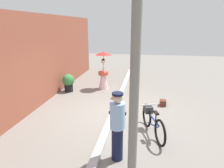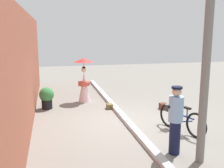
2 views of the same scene
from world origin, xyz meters
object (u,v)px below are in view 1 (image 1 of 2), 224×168
object	(u,v)px
potted_plant_by_door	(69,82)
utility_pole	(135,61)
backpack_spare	(163,103)
person_with_parasol	(103,70)
bicycle_near_officer	(152,121)
person_officer	(117,125)
backpack_on_pavement	(116,96)

from	to	relation	value
potted_plant_by_door	utility_pole	world-z (taller)	utility_pole
backpack_spare	potted_plant_by_door	bearing A→B (deg)	75.78
potted_plant_by_door	person_with_parasol	bearing A→B (deg)	-63.84
bicycle_near_officer	utility_pole	distance (m)	2.72
person_officer	bicycle_near_officer	bearing A→B (deg)	-31.90
person_officer	backpack_spare	world-z (taller)	person_officer
backpack_on_pavement	potted_plant_by_door	bearing A→B (deg)	76.37
person_with_parasol	backpack_spare	size ratio (longest dim) A/B	6.40
backpack_on_pavement	utility_pole	distance (m)	5.19
bicycle_near_officer	person_officer	distance (m)	1.60
person_officer	utility_pole	size ratio (longest dim) A/B	0.34
person_with_parasol	utility_pole	xyz separation A→B (m)	(-5.83, -1.83, 1.49)
person_with_parasol	backpack_on_pavement	size ratio (longest dim) A/B	6.84
bicycle_near_officer	utility_pole	world-z (taller)	utility_pole
potted_plant_by_door	backpack_spare	world-z (taller)	potted_plant_by_door
bicycle_near_officer	person_officer	xyz separation A→B (m)	(-1.30, 0.81, 0.46)
bicycle_near_officer	backpack_on_pavement	bearing A→B (deg)	28.14
potted_plant_by_door	utility_pole	xyz separation A→B (m)	(-5.09, -3.33, 1.94)
utility_pole	potted_plant_by_door	bearing A→B (deg)	33.18
bicycle_near_officer	utility_pole	bearing A→B (deg)	166.45
person_with_parasol	utility_pole	distance (m)	6.29
bicycle_near_officer	potted_plant_by_door	world-z (taller)	potted_plant_by_door
backpack_on_pavement	utility_pole	xyz separation A→B (m)	(-4.54, -1.03, 2.30)
potted_plant_by_door	utility_pole	size ratio (longest dim) A/B	0.17
backpack_on_pavement	backpack_spare	bearing A→B (deg)	-104.92
backpack_on_pavement	backpack_spare	xyz separation A→B (m)	(-0.52, -1.94, 0.02)
potted_plant_by_door	utility_pole	bearing A→B (deg)	-146.82
potted_plant_by_door	backpack_on_pavement	size ratio (longest dim) A/B	3.12
bicycle_near_officer	backpack_on_pavement	size ratio (longest dim) A/B	6.45
person_officer	person_with_parasol	size ratio (longest dim) A/B	0.90
bicycle_near_officer	potted_plant_by_door	bearing A→B (deg)	48.78
bicycle_near_officer	potted_plant_by_door	size ratio (longest dim) A/B	2.06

